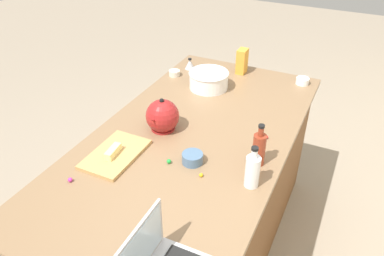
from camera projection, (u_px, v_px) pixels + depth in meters
name	position (u px, v px, depth m)	size (l,w,h in m)	color
ground_plane	(192.00, 248.00, 2.50)	(12.00, 12.00, 0.00)	gray
island_counter	(192.00, 198.00, 2.26)	(1.96, 0.99, 0.90)	brown
mixing_bowl_large	(209.00, 80.00, 2.44)	(0.26, 0.26, 0.11)	white
bottle_vinegar	(252.00, 171.00, 1.64)	(0.06, 0.06, 0.21)	white
bottle_soy	(259.00, 149.00, 1.77)	(0.06, 0.06, 0.22)	maroon
kettle	(162.00, 116.00, 2.02)	(0.21, 0.18, 0.20)	maroon
cutting_board	(115.00, 154.00, 1.86)	(0.34, 0.21, 0.02)	tan
butter_stick_left	(113.00, 151.00, 1.84)	(0.11, 0.04, 0.04)	#F4E58C
ramekin_small	(174.00, 73.00, 2.61)	(0.08, 0.08, 0.04)	beige
ramekin_medium	(192.00, 158.00, 1.81)	(0.10, 0.10, 0.05)	slate
ramekin_wide	(302.00, 81.00, 2.50)	(0.08, 0.08, 0.04)	white
kitchen_timer	(190.00, 64.00, 2.70)	(0.07, 0.07, 0.08)	#B2B2B7
candy_bag	(242.00, 61.00, 2.61)	(0.09, 0.06, 0.17)	gold
candy_0	(222.00, 86.00, 2.47)	(0.02, 0.02, 0.02)	green
candy_1	(251.00, 166.00, 1.79)	(0.02, 0.02, 0.02)	green
candy_2	(210.00, 92.00, 2.40)	(0.02, 0.02, 0.02)	blue
candy_3	(266.00, 137.00, 1.98)	(0.02, 0.02, 0.02)	red
candy_4	(201.00, 175.00, 1.73)	(0.02, 0.02, 0.02)	yellow
candy_5	(70.00, 180.00, 1.70)	(0.02, 0.02, 0.02)	#CC3399
candy_6	(168.00, 161.00, 1.81)	(0.02, 0.02, 0.02)	green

